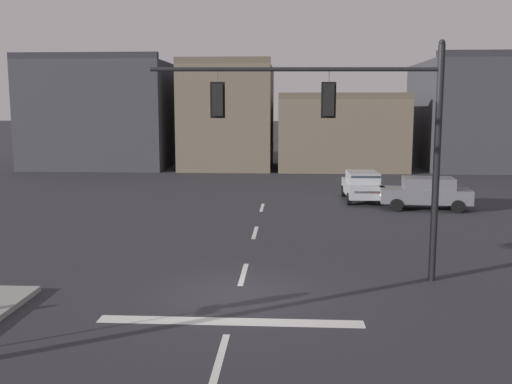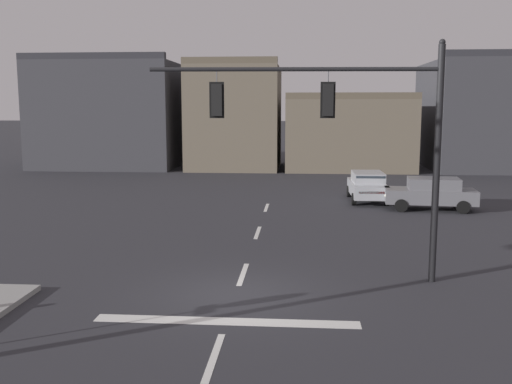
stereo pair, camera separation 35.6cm
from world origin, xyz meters
name	(u,v)px [view 1 (the left image)]	position (x,y,z in m)	size (l,w,h in m)	color
ground_plane	(238,295)	(0.00, 0.00, 0.00)	(400.00, 400.00, 0.00)	#2B2B30
stop_bar_paint	(230,321)	(0.00, -2.00, 0.00)	(6.40, 0.50, 0.01)	silver
lane_centreline	(243,274)	(0.00, 2.00, 0.00)	(0.16, 26.40, 0.01)	silver
signal_mast_near_side	(354,124)	(3.22, 1.59, 4.63)	(8.29, 0.60, 6.98)	black
car_lot_nearside	(362,185)	(5.36, 16.50, 0.86)	(1.95, 4.47, 1.61)	#9EA0A5
car_lot_middle	(426,192)	(8.22, 13.99, 0.86)	(4.57, 2.23, 1.61)	slate
building_row	(389,117)	(9.77, 34.89, 4.25)	(56.11, 13.14, 9.57)	#38383D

